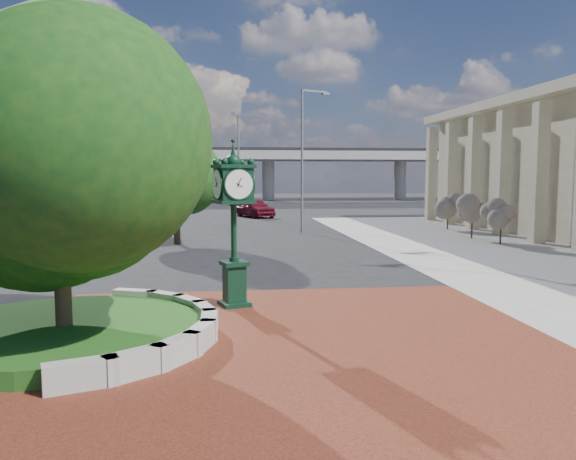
# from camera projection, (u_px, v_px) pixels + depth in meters

# --- Properties ---
(ground) EXTENTS (200.00, 200.00, 0.00)m
(ground) POSITION_uv_depth(u_px,v_px,m) (287.00, 335.00, 13.11)
(ground) COLOR black
(ground) RESTS_ON ground
(plaza) EXTENTS (12.00, 12.00, 0.04)m
(plaza) POSITION_uv_depth(u_px,v_px,m) (292.00, 347.00, 12.12)
(plaza) COLOR maroon
(plaza) RESTS_ON ground
(planter_wall) EXTENTS (2.96, 6.77, 0.54)m
(planter_wall) POSITION_uv_depth(u_px,v_px,m) (169.00, 327.00, 12.78)
(planter_wall) COLOR #9E9B93
(planter_wall) RESTS_ON ground
(grass_bed) EXTENTS (6.10, 6.10, 0.40)m
(grass_bed) POSITION_uv_depth(u_px,v_px,m) (65.00, 333.00, 12.53)
(grass_bed) COLOR #1A4413
(grass_bed) RESTS_ON ground
(overpass) EXTENTS (90.00, 12.00, 7.50)m
(overpass) POSITION_uv_depth(u_px,v_px,m) (233.00, 156.00, 81.68)
(overpass) COLOR #9E9B93
(overpass) RESTS_ON ground
(tree_planter) EXTENTS (5.20, 5.20, 6.33)m
(tree_planter) POSITION_uv_depth(u_px,v_px,m) (58.00, 175.00, 12.19)
(tree_planter) COLOR #38281C
(tree_planter) RESTS_ON ground
(tree_street) EXTENTS (4.40, 4.40, 5.45)m
(tree_street) POSITION_uv_depth(u_px,v_px,m) (176.00, 184.00, 30.15)
(tree_street) COLOR #38281C
(tree_street) RESTS_ON ground
(post_clock) EXTENTS (1.17, 1.17, 4.65)m
(post_clock) POSITION_uv_depth(u_px,v_px,m) (234.00, 217.00, 15.64)
(post_clock) COLOR black
(post_clock) RESTS_ON ground
(parked_car) EXTENTS (3.78, 5.31, 1.68)m
(parked_car) POSITION_uv_depth(u_px,v_px,m) (255.00, 208.00, 49.81)
(parked_car) COLOR maroon
(parked_car) RESTS_ON ground
(street_lamp_near) EXTENTS (1.97, 0.88, 9.15)m
(street_lamp_near) POSITION_uv_depth(u_px,v_px,m) (305.00, 150.00, 36.08)
(street_lamp_near) COLOR slate
(street_lamp_near) RESTS_ON ground
(street_lamp_far) EXTENTS (2.05, 0.26, 9.14)m
(street_lamp_far) POSITION_uv_depth(u_px,v_px,m) (241.00, 157.00, 50.87)
(street_lamp_far) COLOR slate
(street_lamp_far) RESTS_ON ground
(shrub_near) EXTENTS (1.20, 1.20, 2.20)m
(shrub_near) POSITION_uv_depth(u_px,v_px,m) (501.00, 215.00, 29.86)
(shrub_near) COLOR #38281C
(shrub_near) RESTS_ON ground
(shrub_mid) EXTENTS (1.20, 1.20, 2.20)m
(shrub_mid) POSITION_uv_depth(u_px,v_px,m) (472.00, 212.00, 32.59)
(shrub_mid) COLOR #38281C
(shrub_mid) RESTS_ON ground
(shrub_far) EXTENTS (1.20, 1.20, 2.20)m
(shrub_far) POSITION_uv_depth(u_px,v_px,m) (448.00, 207.00, 38.17)
(shrub_far) COLOR #38281C
(shrub_far) RESTS_ON ground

